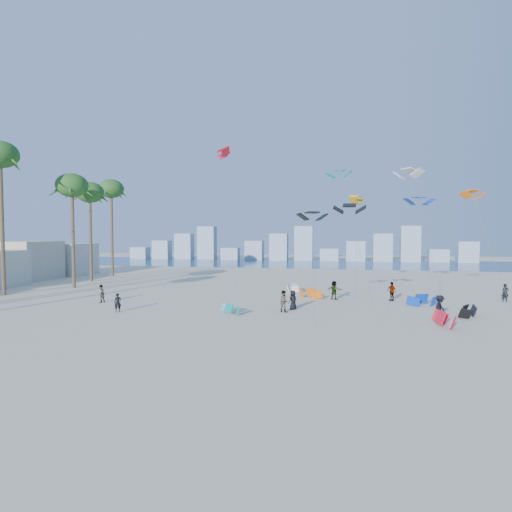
# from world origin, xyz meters

# --- Properties ---
(ground) EXTENTS (220.00, 220.00, 0.00)m
(ground) POSITION_xyz_m (0.00, 0.00, 0.00)
(ground) COLOR beige
(ground) RESTS_ON ground
(ocean) EXTENTS (220.00, 220.00, 0.00)m
(ocean) POSITION_xyz_m (0.00, 72.00, 0.01)
(ocean) COLOR navy
(ocean) RESTS_ON ground
(kitesurfer_near) EXTENTS (0.69, 0.62, 1.59)m
(kitesurfer_near) POSITION_xyz_m (-7.53, 9.42, 0.79)
(kitesurfer_near) COLOR black
(kitesurfer_near) RESTS_ON ground
(kitesurfer_mid) EXTENTS (1.10, 1.01, 1.83)m
(kitesurfer_mid) POSITION_xyz_m (6.11, 12.26, 0.92)
(kitesurfer_mid) COLOR gray
(kitesurfer_mid) RESTS_ON ground
(kitesurfers_far) EXTENTS (38.92, 11.85, 1.93)m
(kitesurfers_far) POSITION_xyz_m (10.81, 16.27, 0.91)
(kitesurfers_far) COLOR black
(kitesurfers_far) RESTS_ON ground
(grounded_kites) EXTENTS (21.00, 19.33, 1.01)m
(grounded_kites) POSITION_xyz_m (13.13, 15.95, 0.47)
(grounded_kites) COLOR #0B8387
(grounded_kites) RESTS_ON ground
(flying_kites) EXTENTS (32.97, 25.61, 17.08)m
(flying_kites) POSITION_xyz_m (11.72, 21.40, 11.76)
(flying_kites) COLOR black
(flying_kites) RESTS_ON ground
(palm_row) EXTENTS (7.36, 44.80, 16.37)m
(palm_row) POSITION_xyz_m (-22.84, 16.14, 12.73)
(palm_row) COLOR brown
(palm_row) RESTS_ON ground
(distant_skyline) EXTENTS (85.00, 3.00, 8.40)m
(distant_skyline) POSITION_xyz_m (-1.19, 82.00, 3.09)
(distant_skyline) COLOR #9EADBF
(distant_skyline) RESTS_ON ground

